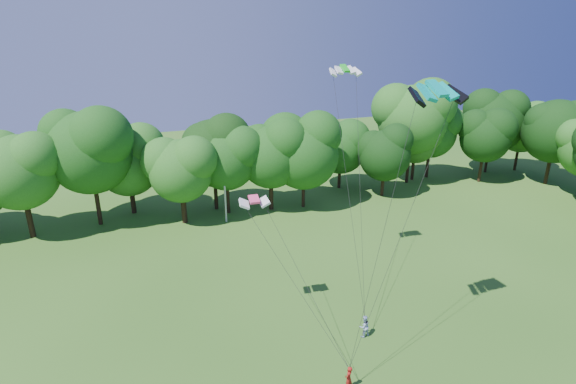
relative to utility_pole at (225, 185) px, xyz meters
name	(u,v)px	position (x,y,z in m)	size (l,w,h in m)	color
utility_pole	(225,185)	(0.00, 0.00, 0.00)	(1.62, 0.20, 8.10)	#B3B5AB
kite_flyer_left	(349,378)	(1.38, -26.08, -3.36)	(0.59, 0.39, 1.61)	#9F1914
kite_flyer_right	(364,326)	(4.58, -22.13, -3.36)	(0.78, 0.61, 1.60)	#A3B8E3
kite_teal	(437,88)	(7.09, -23.73, 12.55)	(3.28, 1.54, 0.84)	#05998D
kite_green	(345,68)	(6.78, -13.30, 12.80)	(2.37, 1.16, 0.55)	green
kite_pink	(254,199)	(-1.65, -17.63, 5.05)	(2.07, 1.13, 0.34)	#FF467C
tree_back_center	(213,146)	(-0.26, 4.04, 3.36)	(8.28, 8.28, 12.05)	black
tree_back_east	(416,138)	(27.30, 5.33, 1.76)	(6.53, 6.53, 9.49)	#331F14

